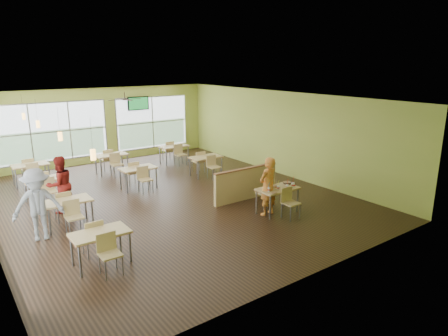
{
  "coord_description": "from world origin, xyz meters",
  "views": [
    {
      "loc": [
        -5.69,
        -10.93,
        4.29
      ],
      "look_at": [
        1.18,
        -1.5,
        1.15
      ],
      "focal_mm": 32.0,
      "sensor_mm": 36.0,
      "label": 1
    }
  ],
  "objects": [
    {
      "name": "cup_blue",
      "position": [
        1.57,
        -3.09,
        0.81
      ],
      "size": [
        0.08,
        0.08,
        0.3
      ],
      "color": "white",
      "rests_on": "main_table"
    },
    {
      "name": "cup_red_far",
      "position": [
        2.4,
        -3.22,
        0.83
      ],
      "size": [
        0.1,
        0.1,
        0.38
      ],
      "color": "white",
      "rests_on": "main_table"
    },
    {
      "name": "patron_grey",
      "position": [
        -3.98,
        -0.87,
        0.91
      ],
      "size": [
        1.27,
        0.86,
        1.82
      ],
      "primitive_type": "imported",
      "rotation": [
        0.0,
        0.0,
        -0.16
      ],
      "color": "slate",
      "rests_on": "floor"
    },
    {
      "name": "ceiling_fan",
      "position": [
        -0.0,
        3.0,
        2.95
      ],
      "size": [
        1.25,
        1.25,
        0.29
      ],
      "color": "#2D2119",
      "rests_on": "ceiling"
    },
    {
      "name": "wrapper_left",
      "position": [
        1.58,
        -3.3,
        0.77
      ],
      "size": [
        0.19,
        0.17,
        0.04
      ],
      "primitive_type": "ellipsoid",
      "rotation": [
        0.0,
        0.0,
        0.1
      ],
      "color": "#AF7D55",
      "rests_on": "main_table"
    },
    {
      "name": "wrapper_mid",
      "position": [
        2.04,
        -2.89,
        0.77
      ],
      "size": [
        0.22,
        0.21,
        0.04
      ],
      "primitive_type": "ellipsoid",
      "rotation": [
        0.0,
        0.0,
        0.31
      ],
      "color": "#AF7D55",
      "rests_on": "main_table"
    },
    {
      "name": "patron_maroon",
      "position": [
        -3.05,
        0.74,
        0.84
      ],
      "size": [
        0.95,
        0.83,
        1.67
      ],
      "primitive_type": "imported",
      "rotation": [
        0.0,
        0.0,
        3.41
      ],
      "color": "maroon",
      "rests_on": "floor"
    },
    {
      "name": "ketchup_cup",
      "position": [
        2.55,
        -3.12,
        0.76
      ],
      "size": [
        0.06,
        0.06,
        0.02
      ],
      "primitive_type": "cylinder",
      "color": "#AE0400",
      "rests_on": "main_table"
    },
    {
      "name": "window_bays",
      "position": [
        -2.65,
        3.08,
        1.48
      ],
      "size": [
        9.24,
        10.24,
        2.38
      ],
      "color": "white",
      "rests_on": "room"
    },
    {
      "name": "room",
      "position": [
        0.0,
        0.0,
        1.6
      ],
      "size": [
        12.0,
        12.04,
        3.2
      ],
      "color": "black",
      "rests_on": "ground"
    },
    {
      "name": "food_basket",
      "position": [
        2.51,
        -2.86,
        0.78
      ],
      "size": [
        0.26,
        0.26,
        0.06
      ],
      "color": "black",
      "rests_on": "main_table"
    },
    {
      "name": "tv_backwall",
      "position": [
        1.8,
        5.9,
        2.45
      ],
      "size": [
        1.0,
        0.07,
        0.6
      ],
      "color": "black",
      "rests_on": "wall_back"
    },
    {
      "name": "cup_red_near",
      "position": [
        2.17,
        -3.21,
        0.82
      ],
      "size": [
        0.09,
        0.09,
        0.32
      ],
      "color": "white",
      "rests_on": "main_table"
    },
    {
      "name": "pendant_lights",
      "position": [
        -3.2,
        0.68,
        2.45
      ],
      "size": [
        0.11,
        7.31,
        0.86
      ],
      "color": "#2D2119",
      "rests_on": "ceiling"
    },
    {
      "name": "main_table",
      "position": [
        2.0,
        -3.0,
        0.63
      ],
      "size": [
        1.22,
        1.52,
        0.87
      ],
      "color": "tan",
      "rests_on": "floor"
    },
    {
      "name": "dining_tables",
      "position": [
        -1.05,
        1.71,
        0.63
      ],
      "size": [
        6.92,
        8.72,
        0.87
      ],
      "color": "tan",
      "rests_on": "floor"
    },
    {
      "name": "cup_yellow",
      "position": [
        1.91,
        -3.11,
        0.81
      ],
      "size": [
        0.08,
        0.08,
        0.3
      ],
      "color": "white",
      "rests_on": "main_table"
    },
    {
      "name": "half_wall_divider",
      "position": [
        2.0,
        -1.55,
        0.52
      ],
      "size": [
        2.4,
        0.14,
        1.04
      ],
      "color": "tan",
      "rests_on": "floor"
    },
    {
      "name": "man_plaid",
      "position": [
        1.67,
        -2.94,
        0.85
      ],
      "size": [
        0.67,
        0.49,
        1.7
      ],
      "primitive_type": "imported",
      "rotation": [
        0.0,
        0.0,
        3.27
      ],
      "color": "orange",
      "rests_on": "floor"
    },
    {
      "name": "wrapper_right",
      "position": [
        2.16,
        -3.27,
        0.77
      ],
      "size": [
        0.15,
        0.14,
        0.03
      ],
      "primitive_type": "ellipsoid",
      "rotation": [
        0.0,
        0.0,
        0.2
      ],
      "color": "#AF7D55",
      "rests_on": "main_table"
    }
  ]
}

